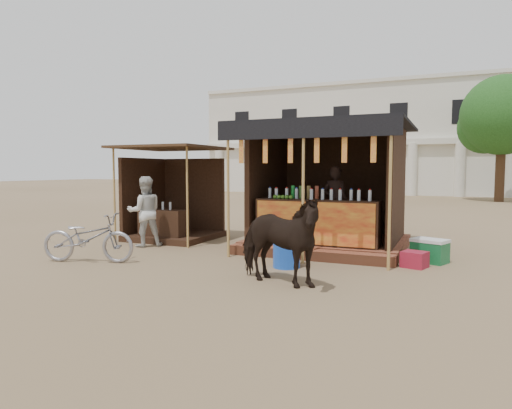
{
  "coord_description": "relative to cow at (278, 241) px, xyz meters",
  "views": [
    {
      "loc": [
        3.62,
        -6.76,
        1.8
      ],
      "look_at": [
        0.0,
        1.6,
        1.1
      ],
      "focal_mm": 32.0,
      "sensor_mm": 36.0,
      "label": 1
    }
  ],
  "objects": [
    {
      "name": "ground",
      "position": [
        -1.14,
        0.19,
        -0.7
      ],
      "size": [
        120.0,
        120.0,
        0.0
      ],
      "primitive_type": "plane",
      "color": "#846B4C",
      "rests_on": "ground"
    },
    {
      "name": "main_stall",
      "position": [
        -0.13,
        3.55,
        0.33
      ],
      "size": [
        3.6,
        3.61,
        2.78
      ],
      "color": "brown",
      "rests_on": "ground"
    },
    {
      "name": "secondary_stall",
      "position": [
        -4.31,
        3.42,
        0.15
      ],
      "size": [
        2.4,
        2.4,
        2.38
      ],
      "color": "#362013",
      "rests_on": "ground"
    },
    {
      "name": "cow",
      "position": [
        0.0,
        0.0,
        0.0
      ],
      "size": [
        1.79,
        1.16,
        1.4
      ],
      "primitive_type": "imported",
      "rotation": [
        0.0,
        0.0,
        1.3
      ],
      "color": "black",
      "rests_on": "ground"
    },
    {
      "name": "motorbike",
      "position": [
        -4.0,
        0.18,
        -0.22
      ],
      "size": [
        1.92,
        1.14,
        0.95
      ],
      "primitive_type": "imported",
      "rotation": [
        0.0,
        0.0,
        1.87
      ],
      "color": "gray",
      "rests_on": "ground"
    },
    {
      "name": "bystander",
      "position": [
        -4.11,
        2.11,
        0.12
      ],
      "size": [
        1.01,
        1.0,
        1.64
      ],
      "primitive_type": "imported",
      "rotation": [
        0.0,
        0.0,
        3.89
      ],
      "color": "beige",
      "rests_on": "ground"
    },
    {
      "name": "blue_barrel",
      "position": [
        -0.3,
        1.25,
        -0.34
      ],
      "size": [
        0.55,
        0.55,
        0.72
      ],
      "primitive_type": "cylinder",
      "rotation": [
        0.0,
        0.0,
        0.13
      ],
      "color": "blue",
      "rests_on": "ground"
    },
    {
      "name": "red_crate",
      "position": [
        1.87,
        2.19,
        -0.55
      ],
      "size": [
        0.51,
        0.49,
        0.3
      ],
      "primitive_type": "cube",
      "rotation": [
        0.0,
        0.0,
        -0.31
      ],
      "color": "maroon",
      "rests_on": "ground"
    },
    {
      "name": "cooler",
      "position": [
        2.1,
        2.79,
        -0.47
      ],
      "size": [
        0.76,
        0.65,
        0.46
      ],
      "color": "#166533",
      "rests_on": "ground"
    },
    {
      "name": "background_building",
      "position": [
        -3.14,
        30.13,
        3.28
      ],
      "size": [
        26.0,
        7.45,
        8.18
      ],
      "color": "silver",
      "rests_on": "ground"
    },
    {
      "name": "tree",
      "position": [
        4.67,
        22.33,
        3.93
      ],
      "size": [
        4.5,
        4.4,
        7.0
      ],
      "color": "#382314",
      "rests_on": "ground"
    }
  ]
}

